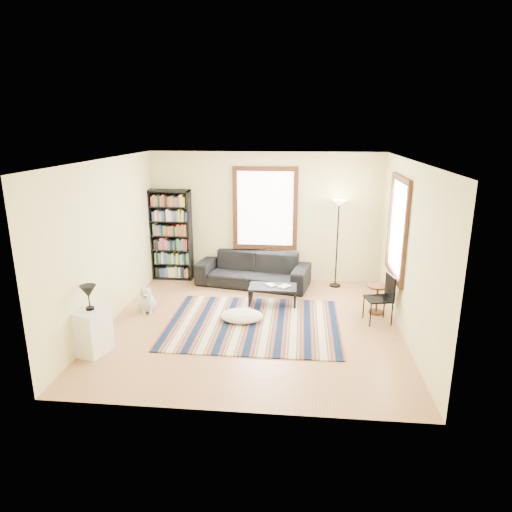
# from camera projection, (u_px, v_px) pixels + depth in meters

# --- Properties ---
(floor) EXTENTS (5.00, 5.00, 0.10)m
(floor) POSITION_uv_depth(u_px,v_px,m) (253.00, 328.00, 7.91)
(floor) COLOR #B77B53
(floor) RESTS_ON ground
(ceiling) EXTENTS (5.00, 5.00, 0.10)m
(ceiling) POSITION_uv_depth(u_px,v_px,m) (253.00, 157.00, 7.11)
(ceiling) COLOR white
(ceiling) RESTS_ON floor
(wall_back) EXTENTS (5.00, 0.10, 2.80)m
(wall_back) POSITION_uv_depth(u_px,v_px,m) (265.00, 217.00, 9.95)
(wall_back) COLOR beige
(wall_back) RESTS_ON floor
(wall_front) EXTENTS (5.00, 0.10, 2.80)m
(wall_front) POSITION_uv_depth(u_px,v_px,m) (229.00, 305.00, 5.07)
(wall_front) COLOR beige
(wall_front) RESTS_ON floor
(wall_left) EXTENTS (0.10, 5.00, 2.80)m
(wall_left) POSITION_uv_depth(u_px,v_px,m) (104.00, 243.00, 7.75)
(wall_left) COLOR beige
(wall_left) RESTS_ON floor
(wall_right) EXTENTS (0.10, 5.00, 2.80)m
(wall_right) POSITION_uv_depth(u_px,v_px,m) (412.00, 251.00, 7.26)
(wall_right) COLOR beige
(wall_right) RESTS_ON floor
(window_back) EXTENTS (1.20, 0.06, 1.60)m
(window_back) POSITION_uv_depth(u_px,v_px,m) (265.00, 209.00, 9.82)
(window_back) COLOR white
(window_back) RESTS_ON wall_back
(window_right) EXTENTS (0.06, 1.20, 1.60)m
(window_right) POSITION_uv_depth(u_px,v_px,m) (398.00, 228.00, 7.98)
(window_right) COLOR white
(window_right) RESTS_ON wall_right
(rug) EXTENTS (2.97, 2.37, 0.02)m
(rug) POSITION_uv_depth(u_px,v_px,m) (253.00, 324.00, 7.92)
(rug) COLOR #0B1C3A
(rug) RESTS_ON floor
(sofa) EXTENTS (2.50, 1.36, 0.69)m
(sofa) POSITION_uv_depth(u_px,v_px,m) (253.00, 270.00, 9.78)
(sofa) COLOR black
(sofa) RESTS_ON floor
(bookshelf) EXTENTS (0.90, 0.30, 2.00)m
(bookshelf) POSITION_uv_depth(u_px,v_px,m) (171.00, 235.00, 10.04)
(bookshelf) COLOR black
(bookshelf) RESTS_ON floor
(coffee_table) EXTENTS (0.92, 0.54, 0.36)m
(coffee_table) POSITION_uv_depth(u_px,v_px,m) (273.00, 295.00, 8.78)
(coffee_table) COLOR black
(coffee_table) RESTS_ON floor
(book_a) EXTENTS (0.25, 0.24, 0.02)m
(book_a) POSITION_uv_depth(u_px,v_px,m) (268.00, 286.00, 8.74)
(book_a) COLOR beige
(book_a) RESTS_ON coffee_table
(book_b) EXTENTS (0.27, 0.29, 0.02)m
(book_b) POSITION_uv_depth(u_px,v_px,m) (281.00, 285.00, 8.76)
(book_b) COLOR beige
(book_b) RESTS_ON coffee_table
(floor_cushion) EXTENTS (0.81, 0.64, 0.19)m
(floor_cushion) POSITION_uv_depth(u_px,v_px,m) (241.00, 316.00, 8.03)
(floor_cushion) COLOR white
(floor_cushion) RESTS_ON floor
(floor_lamp) EXTENTS (0.38, 0.38, 1.86)m
(floor_lamp) POSITION_uv_depth(u_px,v_px,m) (337.00, 244.00, 9.55)
(floor_lamp) COLOR black
(floor_lamp) RESTS_ON floor
(side_table) EXTENTS (0.43, 0.43, 0.54)m
(side_table) POSITION_uv_depth(u_px,v_px,m) (377.00, 299.00, 8.33)
(side_table) COLOR #432710
(side_table) RESTS_ON floor
(folding_chair) EXTENTS (0.49, 0.48, 0.86)m
(folding_chair) POSITION_uv_depth(u_px,v_px,m) (378.00, 299.00, 7.90)
(folding_chair) COLOR black
(folding_chair) RESTS_ON floor
(white_cabinet) EXTENTS (0.49, 0.58, 0.70)m
(white_cabinet) POSITION_uv_depth(u_px,v_px,m) (92.00, 331.00, 6.85)
(white_cabinet) COLOR white
(white_cabinet) RESTS_ON floor
(table_lamp) EXTENTS (0.27, 0.27, 0.38)m
(table_lamp) POSITION_uv_depth(u_px,v_px,m) (89.00, 298.00, 6.70)
(table_lamp) COLOR black
(table_lamp) RESTS_ON white_cabinet
(dog) EXTENTS (0.49, 0.60, 0.52)m
(dog) POSITION_uv_depth(u_px,v_px,m) (147.00, 298.00, 8.41)
(dog) COLOR silver
(dog) RESTS_ON floor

